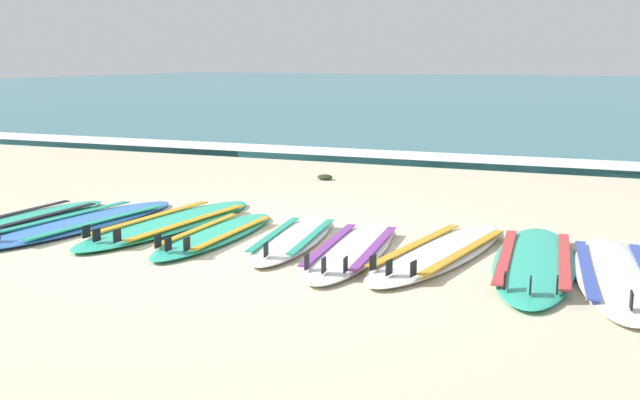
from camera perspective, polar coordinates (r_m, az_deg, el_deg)
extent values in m
plane|color=beige|center=(6.77, -6.70, -3.10)|extent=(80.00, 80.00, 0.00)
cube|color=teal|center=(41.09, 17.65, 7.96)|extent=(80.00, 60.00, 0.10)
cube|color=white|center=(11.95, 6.36, 3.14)|extent=(80.00, 0.96, 0.11)
ellipsoid|color=#2DB793|center=(8.04, -20.88, -1.28)|extent=(0.58, 2.01, 0.07)
cube|color=black|center=(8.16, -21.79, -0.88)|extent=(0.13, 1.40, 0.01)
cube|color=black|center=(7.91, -19.98, -1.11)|extent=(0.13, 1.40, 0.01)
ellipsoid|color=#3875CC|center=(7.65, -17.48, -1.65)|extent=(0.90, 2.55, 0.07)
cube|color=teal|center=(7.80, -18.65, -1.18)|extent=(0.28, 1.74, 0.01)
cube|color=teal|center=(7.49, -16.30, -1.53)|extent=(0.28, 1.74, 0.01)
ellipsoid|color=#2DB793|center=(7.43, -11.21, -1.72)|extent=(0.86, 2.57, 0.07)
cube|color=gold|center=(7.56, -12.57, -1.24)|extent=(0.25, 1.77, 0.01)
cube|color=gold|center=(7.28, -9.81, -1.59)|extent=(0.25, 1.77, 0.01)
cube|color=black|center=(6.68, -16.45, -2.54)|extent=(0.02, 0.09, 0.11)
cube|color=black|center=(6.84, -17.16, -2.28)|extent=(0.02, 0.09, 0.11)
cube|color=black|center=(6.61, -15.00, -2.61)|extent=(0.02, 0.09, 0.11)
ellipsoid|color=#2DB793|center=(6.88, -7.84, -2.60)|extent=(0.51, 1.98, 0.07)
cube|color=gold|center=(6.96, -9.13, -2.14)|extent=(0.08, 1.39, 0.01)
cube|color=gold|center=(6.78, -6.54, -2.40)|extent=(0.08, 1.39, 0.01)
cube|color=black|center=(6.22, -11.34, -3.28)|extent=(0.01, 0.09, 0.11)
cube|color=black|center=(6.34, -12.08, -3.04)|extent=(0.01, 0.09, 0.11)
cube|color=black|center=(6.19, -9.98, -3.28)|extent=(0.01, 0.09, 0.11)
ellipsoid|color=silver|center=(6.66, -2.03, -2.94)|extent=(0.72, 1.96, 0.07)
cube|color=teal|center=(6.70, -3.45, -2.51)|extent=(0.24, 1.34, 0.01)
cube|color=teal|center=(6.61, -0.60, -2.68)|extent=(0.24, 1.34, 0.01)
cube|color=black|center=(5.95, -4.08, -3.72)|extent=(0.02, 0.09, 0.11)
ellipsoid|color=white|center=(6.29, 2.41, -3.75)|extent=(0.73, 2.18, 0.07)
cube|color=purple|center=(6.33, 0.72, -3.27)|extent=(0.21, 1.50, 0.01)
cube|color=purple|center=(6.24, 4.13, -3.51)|extent=(0.21, 1.50, 0.01)
cube|color=black|center=(5.49, 0.29, -4.91)|extent=(0.02, 0.09, 0.11)
cube|color=black|center=(5.59, -0.99, -4.64)|extent=(0.02, 0.09, 0.11)
cube|color=black|center=(5.51, 1.93, -4.87)|extent=(0.02, 0.09, 0.11)
ellipsoid|color=white|center=(6.29, 9.01, -3.88)|extent=(1.00, 2.43, 0.07)
cube|color=gold|center=(6.37, 7.26, -3.28)|extent=(0.37, 1.64, 0.01)
cube|color=gold|center=(6.21, 10.83, -3.75)|extent=(0.37, 1.64, 0.01)
cube|color=black|center=(5.46, 5.21, -5.06)|extent=(0.03, 0.09, 0.11)
cube|color=black|center=(5.58, 4.00, -4.68)|extent=(0.03, 0.09, 0.11)
cube|color=black|center=(5.44, 7.03, -5.14)|extent=(0.03, 0.09, 0.11)
ellipsoid|color=#2DB793|center=(6.15, 15.79, -4.50)|extent=(0.81, 2.49, 0.07)
cube|color=#D13838|center=(6.15, 13.76, -4.01)|extent=(0.23, 1.72, 0.01)
cube|color=#D13838|center=(6.14, 17.87, -4.24)|extent=(0.23, 1.72, 0.01)
cube|color=black|center=(5.20, 15.54, -6.20)|extent=(0.02, 0.09, 0.11)
cube|color=black|center=(5.27, 13.72, -5.91)|extent=(0.02, 0.09, 0.11)
cube|color=black|center=(5.26, 17.40, -6.11)|extent=(0.02, 0.09, 0.11)
ellipsoid|color=white|center=(5.99, 21.35, -5.24)|extent=(0.83, 2.38, 0.07)
cube|color=#334CB2|center=(5.96, 19.36, -4.78)|extent=(0.26, 1.63, 0.01)
cube|color=black|center=(5.09, 22.36, -6.99)|extent=(0.02, 0.09, 0.11)
ellipsoid|color=#2D381E|center=(10.10, 0.38, 1.73)|extent=(0.21, 0.17, 0.07)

